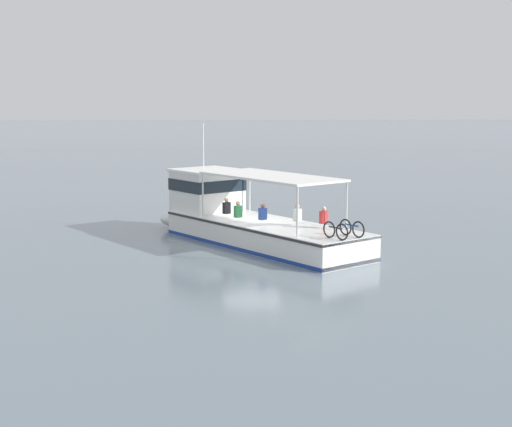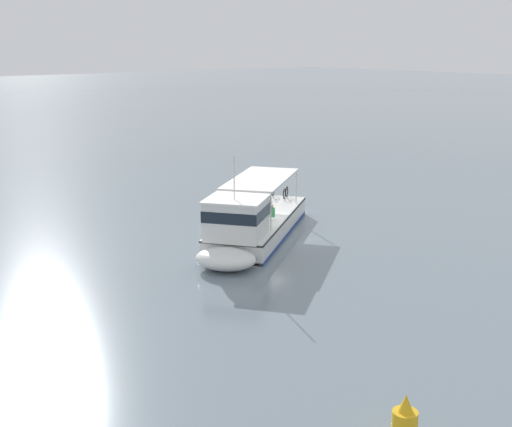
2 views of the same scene
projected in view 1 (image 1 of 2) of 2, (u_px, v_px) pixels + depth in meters
ground_plane at (252, 246)px, 33.16m from camera, size 400.00×400.00×0.00m
ferry_main at (242, 219)px, 34.13m from camera, size 12.17×9.85×5.32m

